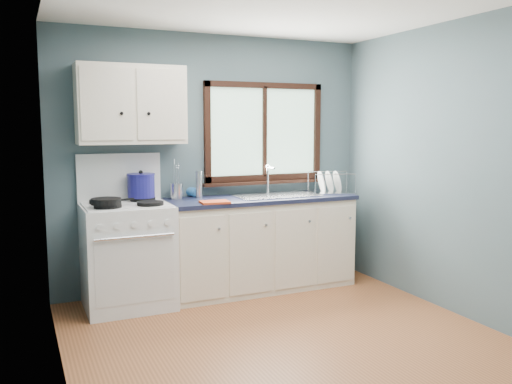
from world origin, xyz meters
name	(u,v)px	position (x,y,z in m)	size (l,w,h in m)	color
floor	(300,351)	(0.00, 0.00, -0.01)	(3.20, 3.60, 0.02)	#9B5931
wall_back	(214,162)	(0.00, 1.81, 1.25)	(3.20, 0.02, 2.50)	#4E6268
wall_left	(58,190)	(-1.61, 0.00, 1.25)	(0.02, 3.60, 2.50)	#4E6268
wall_right	(475,171)	(1.61, 0.00, 1.25)	(0.02, 3.60, 2.50)	#4E6268
gas_range	(127,252)	(-0.95, 1.47, 0.49)	(0.76, 0.69, 1.36)	white
base_cabinets	(260,248)	(0.36, 1.49, 0.41)	(1.85, 0.60, 0.88)	#F3E3C8
countertop	(260,199)	(0.36, 1.49, 0.90)	(1.89, 0.64, 0.04)	black
sink	(276,202)	(0.54, 1.49, 0.86)	(0.84, 0.46, 0.44)	silver
window	(264,139)	(0.54, 1.77, 1.48)	(1.36, 0.10, 1.03)	#9EC6A8
upper_cabinets	(131,105)	(-0.85, 1.63, 1.80)	(0.95, 0.35, 0.70)	#F3E3C8
skillet	(106,201)	(-1.14, 1.32, 0.98)	(0.40, 0.30, 0.05)	black
stockpot	(141,185)	(-0.78, 1.63, 1.07)	(0.32, 0.32, 0.25)	navy
utensil_crock	(177,191)	(-0.43, 1.67, 1.00)	(0.15, 0.15, 0.38)	silver
thermos	(199,184)	(-0.22, 1.64, 1.05)	(0.06, 0.06, 0.26)	silver
soap_bottle	(196,185)	(-0.23, 1.71, 1.04)	(0.09, 0.09, 0.25)	#3279C3
dish_towel	(215,202)	(-0.20, 1.26, 0.93)	(0.26, 0.19, 0.02)	#C8401A
dish_rack	(330,187)	(1.14, 1.46, 0.98)	(0.52, 0.45, 0.23)	silver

